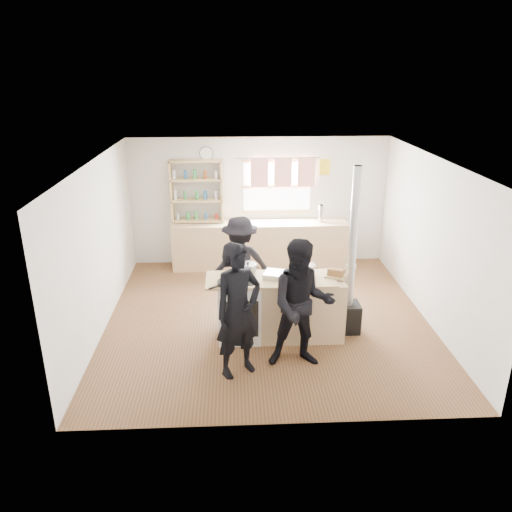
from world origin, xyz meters
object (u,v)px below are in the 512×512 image
object	(u,v)px
thermos	(321,214)
cooking_island	(280,307)
stockpot_counter	(306,270)
flue_heater	(349,290)
roast_tray	(276,275)
stockpot_stove	(248,270)
bread_board	(336,273)
person_near_left	(238,311)
skillet_greens	(228,282)
person_far	(240,264)
person_near_right	(302,305)

from	to	relation	value
thermos	cooking_island	xyz separation A→B (m)	(-1.04, -2.77, -0.60)
stockpot_counter	cooking_island	bearing A→B (deg)	-169.77
thermos	stockpot_counter	size ratio (longest dim) A/B	1.27
flue_heater	roast_tray	bearing A→B (deg)	-175.76
stockpot_stove	bread_board	world-z (taller)	stockpot_stove
roast_tray	person_near_left	bearing A→B (deg)	-120.57
thermos	flue_heater	world-z (taller)	flue_heater
thermos	stockpot_counter	world-z (taller)	thermos
skillet_greens	bread_board	world-z (taller)	bread_board
thermos	person_near_left	size ratio (longest dim) A/B	0.19
stockpot_counter	person_near_left	xyz separation A→B (m)	(-0.99, -0.97, -0.13)
stockpot_counter	thermos	bearing A→B (deg)	76.05
cooking_island	bread_board	size ratio (longest dim) A/B	5.83
cooking_island	person_near_left	size ratio (longest dim) A/B	1.11
roast_tray	stockpot_stove	bearing A→B (deg)	166.57
stockpot_stove	person_far	size ratio (longest dim) A/B	0.16
thermos	flue_heater	size ratio (longest dim) A/B	0.13
flue_heater	stockpot_counter	bearing A→B (deg)	-176.10
stockpot_counter	flue_heater	distance (m)	0.74
cooking_island	stockpot_stove	distance (m)	0.73
roast_tray	person_far	world-z (taller)	person_far
stockpot_stove	flue_heater	bearing A→B (deg)	-0.48
stockpot_stove	person_near_right	bearing A→B (deg)	-52.66
roast_tray	stockpot_stove	size ratio (longest dim) A/B	1.58
cooking_island	roast_tray	distance (m)	0.51
roast_tray	stockpot_counter	bearing A→B (deg)	4.75
roast_tray	stockpot_counter	size ratio (longest dim) A/B	1.53
skillet_greens	flue_heater	bearing A→B (deg)	9.00
roast_tray	bread_board	bearing A→B (deg)	-1.26
cooking_island	stockpot_stove	size ratio (longest dim) A/B	7.84
stockpot_stove	roast_tray	bearing A→B (deg)	-13.43
cooking_island	bread_board	bearing A→B (deg)	0.85
cooking_island	person_far	bearing A→B (deg)	120.96
person_near_left	roast_tray	bearing A→B (deg)	28.05
stockpot_stove	thermos	bearing A→B (deg)	60.34
roast_tray	bread_board	distance (m)	0.85
cooking_island	person_far	distance (m)	1.14
stockpot_stove	person_near_left	size ratio (longest dim) A/B	0.14
cooking_island	roast_tray	bearing A→B (deg)	156.62
stockpot_counter	bread_board	xyz separation A→B (m)	(0.41, -0.06, -0.04)
skillet_greens	person_near_right	world-z (taller)	person_near_right
stockpot_counter	person_near_left	size ratio (longest dim) A/B	0.15
stockpot_counter	skillet_greens	bearing A→B (deg)	-168.08
person_far	bread_board	bearing A→B (deg)	130.51
bread_board	person_near_right	xyz separation A→B (m)	(-0.58, -0.76, -0.10)
thermos	stockpot_counter	bearing A→B (deg)	-103.95
bread_board	person_near_right	world-z (taller)	person_near_right
person_near_right	roast_tray	bearing A→B (deg)	110.38
stockpot_stove	person_near_right	world-z (taller)	person_near_right
stockpot_counter	person_near_left	bearing A→B (deg)	-135.73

